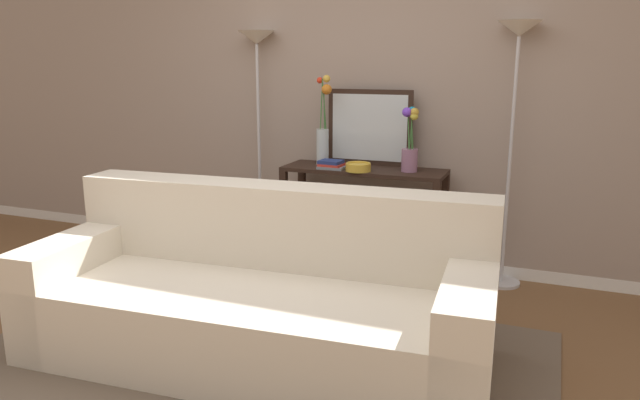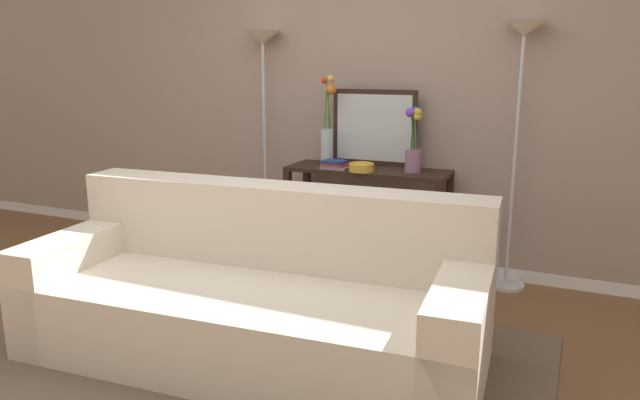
{
  "view_description": "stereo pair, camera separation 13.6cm",
  "coord_description": "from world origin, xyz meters",
  "px_view_note": "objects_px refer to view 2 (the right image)",
  "views": [
    {
      "loc": [
        1.43,
        -2.25,
        1.54
      ],
      "look_at": [
        0.11,
        1.03,
        0.71
      ],
      "focal_mm": 33.23,
      "sensor_mm": 36.0,
      "label": 1
    },
    {
      "loc": [
        1.56,
        -2.2,
        1.54
      ],
      "look_at": [
        0.11,
        1.03,
        0.71
      ],
      "focal_mm": 33.23,
      "sensor_mm": 36.0,
      "label": 2
    }
  ],
  "objects_px": {
    "vase_short_flowers": "(414,145)",
    "book_stack": "(335,165)",
    "floor_lamp_right": "(521,82)",
    "wall_mirror": "(374,128)",
    "couch": "(256,300)",
    "floor_lamp_left": "(263,81)",
    "fruit_bowl": "(361,167)",
    "vase_tall_flowers": "(328,132)",
    "book_row_under_console": "(323,259)",
    "console_table": "(367,202)"
  },
  "relations": [
    {
      "from": "couch",
      "to": "book_row_under_console",
      "type": "bearing_deg",
      "value": 99.72
    },
    {
      "from": "fruit_bowl",
      "to": "floor_lamp_left",
      "type": "bearing_deg",
      "value": 164.1
    },
    {
      "from": "couch",
      "to": "vase_tall_flowers",
      "type": "height_order",
      "value": "vase_tall_flowers"
    },
    {
      "from": "floor_lamp_left",
      "to": "book_row_under_console",
      "type": "distance_m",
      "value": 1.46
    },
    {
      "from": "vase_short_flowers",
      "to": "fruit_bowl",
      "type": "xyz_separation_m",
      "value": [
        -0.34,
        -0.12,
        -0.16
      ]
    },
    {
      "from": "console_table",
      "to": "vase_tall_flowers",
      "type": "distance_m",
      "value": 0.59
    },
    {
      "from": "wall_mirror",
      "to": "console_table",
      "type": "bearing_deg",
      "value": -85.23
    },
    {
      "from": "console_table",
      "to": "floor_lamp_right",
      "type": "xyz_separation_m",
      "value": [
        0.99,
        0.14,
        0.87
      ]
    },
    {
      "from": "console_table",
      "to": "fruit_bowl",
      "type": "bearing_deg",
      "value": -91.14
    },
    {
      "from": "console_table",
      "to": "wall_mirror",
      "type": "height_order",
      "value": "wall_mirror"
    },
    {
      "from": "vase_short_flowers",
      "to": "book_stack",
      "type": "relative_size",
      "value": 2.34
    },
    {
      "from": "wall_mirror",
      "to": "fruit_bowl",
      "type": "bearing_deg",
      "value": -87.79
    },
    {
      "from": "console_table",
      "to": "wall_mirror",
      "type": "bearing_deg",
      "value": 94.77
    },
    {
      "from": "vase_short_flowers",
      "to": "book_stack",
      "type": "height_order",
      "value": "vase_short_flowers"
    },
    {
      "from": "wall_mirror",
      "to": "book_stack",
      "type": "xyz_separation_m",
      "value": [
        -0.2,
        -0.26,
        -0.25
      ]
    },
    {
      "from": "couch",
      "to": "floor_lamp_right",
      "type": "height_order",
      "value": "floor_lamp_right"
    },
    {
      "from": "vase_tall_flowers",
      "to": "book_row_under_console",
      "type": "xyz_separation_m",
      "value": [
        -0.03,
        -0.03,
        -0.98
      ]
    },
    {
      "from": "book_row_under_console",
      "to": "wall_mirror",
      "type": "bearing_deg",
      "value": 25.41
    },
    {
      "from": "console_table",
      "to": "floor_lamp_right",
      "type": "height_order",
      "value": "floor_lamp_right"
    },
    {
      "from": "vase_tall_flowers",
      "to": "fruit_bowl",
      "type": "xyz_separation_m",
      "value": [
        0.33,
        -0.15,
        -0.21
      ]
    },
    {
      "from": "book_stack",
      "to": "wall_mirror",
      "type": "bearing_deg",
      "value": 52.41
    },
    {
      "from": "console_table",
      "to": "book_row_under_console",
      "type": "relative_size",
      "value": 4.71
    },
    {
      "from": "book_row_under_console",
      "to": "vase_tall_flowers",
      "type": "bearing_deg",
      "value": 48.54
    },
    {
      "from": "floor_lamp_right",
      "to": "book_row_under_console",
      "type": "relative_size",
      "value": 7.21
    },
    {
      "from": "wall_mirror",
      "to": "book_stack",
      "type": "height_order",
      "value": "wall_mirror"
    },
    {
      "from": "couch",
      "to": "book_stack",
      "type": "relative_size",
      "value": 12.79
    },
    {
      "from": "vase_short_flowers",
      "to": "fruit_bowl",
      "type": "relative_size",
      "value": 2.51
    },
    {
      "from": "floor_lamp_left",
      "to": "vase_tall_flowers",
      "type": "bearing_deg",
      "value": -10.33
    },
    {
      "from": "book_stack",
      "to": "floor_lamp_left",
      "type": "bearing_deg",
      "value": 161.71
    },
    {
      "from": "vase_tall_flowers",
      "to": "fruit_bowl",
      "type": "relative_size",
      "value": 3.69
    },
    {
      "from": "fruit_bowl",
      "to": "console_table",
      "type": "bearing_deg",
      "value": 88.86
    },
    {
      "from": "couch",
      "to": "fruit_bowl",
      "type": "height_order",
      "value": "couch"
    },
    {
      "from": "console_table",
      "to": "wall_mirror",
      "type": "xyz_separation_m",
      "value": [
        -0.01,
        0.16,
        0.52
      ]
    },
    {
      "from": "floor_lamp_right",
      "to": "fruit_bowl",
      "type": "relative_size",
      "value": 10.09
    },
    {
      "from": "book_row_under_console",
      "to": "console_table",
      "type": "bearing_deg",
      "value": -0.0
    },
    {
      "from": "wall_mirror",
      "to": "floor_lamp_left",
      "type": "bearing_deg",
      "value": -178.47
    },
    {
      "from": "floor_lamp_left",
      "to": "wall_mirror",
      "type": "xyz_separation_m",
      "value": [
        0.91,
        0.02,
        -0.33
      ]
    },
    {
      "from": "floor_lamp_left",
      "to": "floor_lamp_right",
      "type": "height_order",
      "value": "floor_lamp_right"
    },
    {
      "from": "couch",
      "to": "vase_short_flowers",
      "type": "height_order",
      "value": "vase_short_flowers"
    },
    {
      "from": "couch",
      "to": "floor_lamp_right",
      "type": "distance_m",
      "value": 2.22
    },
    {
      "from": "fruit_bowl",
      "to": "book_row_under_console",
      "type": "distance_m",
      "value": 0.85
    },
    {
      "from": "fruit_bowl",
      "to": "couch",
      "type": "bearing_deg",
      "value": -94.67
    },
    {
      "from": "couch",
      "to": "wall_mirror",
      "type": "distance_m",
      "value": 1.77
    },
    {
      "from": "wall_mirror",
      "to": "book_row_under_console",
      "type": "distance_m",
      "value": 1.08
    },
    {
      "from": "couch",
      "to": "wall_mirror",
      "type": "xyz_separation_m",
      "value": [
        0.1,
        1.59,
        0.76
      ]
    },
    {
      "from": "floor_lamp_right",
      "to": "vase_short_flowers",
      "type": "relative_size",
      "value": 4.01
    },
    {
      "from": "floor_lamp_right",
      "to": "book_row_under_console",
      "type": "distance_m",
      "value": 1.92
    },
    {
      "from": "floor_lamp_right",
      "to": "wall_mirror",
      "type": "xyz_separation_m",
      "value": [
        -1.01,
        0.02,
        -0.35
      ]
    },
    {
      "from": "console_table",
      "to": "couch",
      "type": "bearing_deg",
      "value": -94.37
    },
    {
      "from": "floor_lamp_right",
      "to": "book_stack",
      "type": "xyz_separation_m",
      "value": [
        -1.21,
        -0.23,
        -0.6
      ]
    }
  ]
}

